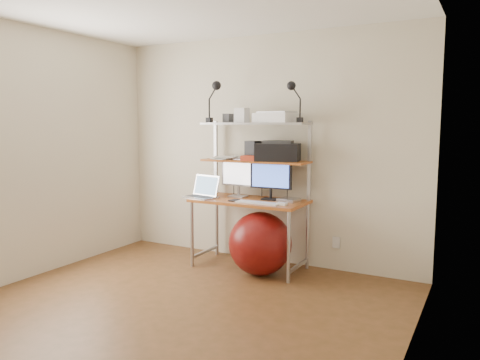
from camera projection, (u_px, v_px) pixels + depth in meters
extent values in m
plane|color=brown|center=(168.00, 315.00, 3.78)|extent=(3.60, 3.60, 0.00)
plane|color=beige|center=(264.00, 150.00, 5.20)|extent=(3.60, 0.00, 3.60)
plane|color=beige|center=(14.00, 154.00, 4.48)|extent=(0.00, 3.60, 3.60)
plane|color=beige|center=(408.00, 173.00, 2.78)|extent=(0.00, 3.60, 3.60)
cube|color=#A74D20|center=(249.00, 201.00, 4.95)|extent=(1.20, 0.60, 0.03)
cylinder|color=#A3A2A7|center=(192.00, 234.00, 5.03)|extent=(0.04, 0.04, 0.71)
cylinder|color=#A3A2A7|center=(217.00, 225.00, 5.49)|extent=(0.04, 0.04, 0.71)
cylinder|color=#A3A2A7|center=(289.00, 247.00, 4.51)|extent=(0.04, 0.04, 0.71)
cylinder|color=#A3A2A7|center=(307.00, 236.00, 4.96)|extent=(0.04, 0.04, 0.71)
cube|color=#A3A2A7|center=(216.00, 158.00, 5.40)|extent=(0.03, 0.04, 0.84)
cube|color=#A3A2A7|center=(310.00, 161.00, 4.86)|extent=(0.03, 0.04, 0.84)
cube|color=#A74D20|center=(255.00, 161.00, 5.02)|extent=(1.18, 0.34, 0.02)
cube|color=#A3A2A7|center=(255.00, 124.00, 4.97)|extent=(1.18, 0.34, 0.02)
cube|color=silver|center=(336.00, 242.00, 4.90)|extent=(0.08, 0.01, 0.12)
cube|color=#AAAAAF|center=(238.00, 196.00, 5.13)|extent=(0.19, 0.15, 0.01)
cylinder|color=#AAAAAF|center=(239.00, 191.00, 5.14)|extent=(0.03, 0.03, 0.10)
cube|color=#AAAAAF|center=(239.00, 172.00, 5.11)|extent=(0.42, 0.04, 0.31)
plane|color=white|center=(238.00, 172.00, 5.10)|extent=(0.38, 0.01, 0.38)
cube|color=black|center=(270.00, 199.00, 4.93)|extent=(0.17, 0.14, 0.01)
cylinder|color=black|center=(271.00, 193.00, 4.94)|extent=(0.03, 0.03, 0.10)
cube|color=black|center=(271.00, 176.00, 4.92)|extent=(0.46, 0.05, 0.28)
plane|color=#456CEA|center=(270.00, 176.00, 4.91)|extent=(0.41, 0.02, 0.41)
cube|color=#BAB9BE|center=(201.00, 197.00, 5.06)|extent=(0.38, 0.30, 0.02)
cube|color=#313134|center=(201.00, 196.00, 5.06)|extent=(0.32, 0.20, 0.00)
cube|color=#BAB9BE|center=(208.00, 185.00, 5.14)|extent=(0.35, 0.14, 0.22)
plane|color=#739BC0|center=(208.00, 185.00, 5.14)|extent=(0.32, 0.14, 0.30)
cube|color=silver|center=(258.00, 203.00, 4.71)|extent=(0.46, 0.14, 0.01)
cube|color=silver|center=(282.00, 204.00, 4.60)|extent=(0.10, 0.07, 0.03)
cube|color=#BAB9BE|center=(289.00, 200.00, 4.81)|extent=(0.21, 0.21, 0.04)
cube|color=black|center=(234.00, 200.00, 4.88)|extent=(0.08, 0.13, 0.01)
cube|color=black|center=(278.00, 152.00, 4.89)|extent=(0.51, 0.40, 0.18)
cube|color=#313134|center=(278.00, 142.00, 4.88)|extent=(0.35, 0.29, 0.03)
cube|color=black|center=(253.00, 150.00, 5.02)|extent=(0.17, 0.17, 0.20)
cube|color=#BF381E|center=(251.00, 158.00, 4.91)|extent=(0.22, 0.16, 0.05)
cube|color=silver|center=(277.00, 118.00, 4.84)|extent=(0.49, 0.38, 0.10)
cube|color=#AAAAAF|center=(277.00, 112.00, 4.83)|extent=(0.41, 0.30, 0.02)
cube|color=silver|center=(242.00, 115.00, 5.00)|extent=(0.14, 0.12, 0.15)
cube|color=#313134|center=(229.00, 118.00, 5.17)|extent=(0.12, 0.12, 0.10)
cube|color=black|center=(209.00, 120.00, 5.16)|extent=(0.06, 0.07, 0.06)
cylinder|color=black|center=(209.00, 108.00, 5.14)|extent=(0.02, 0.02, 0.20)
sphere|color=black|center=(217.00, 86.00, 5.05)|extent=(0.10, 0.10, 0.10)
cube|color=black|center=(300.00, 120.00, 4.63)|extent=(0.05, 0.06, 0.05)
cylinder|color=black|center=(300.00, 108.00, 4.62)|extent=(0.02, 0.02, 0.18)
sphere|color=black|center=(291.00, 86.00, 4.63)|extent=(0.09, 0.09, 0.09)
sphere|color=#670E0B|center=(260.00, 243.00, 4.77)|extent=(0.65, 0.65, 0.65)
cube|color=white|center=(225.00, 158.00, 5.21)|extent=(0.26, 0.31, 0.00)
cube|color=white|center=(226.00, 159.00, 5.13)|extent=(0.29, 0.34, 0.00)
cube|color=white|center=(222.00, 157.00, 5.25)|extent=(0.28, 0.33, 0.00)
cube|color=white|center=(230.00, 158.00, 5.14)|extent=(0.29, 0.33, 0.00)
cube|color=white|center=(223.00, 157.00, 5.20)|extent=(0.31, 0.34, 0.00)
cube|color=white|center=(227.00, 157.00, 5.14)|extent=(0.28, 0.33, 0.00)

